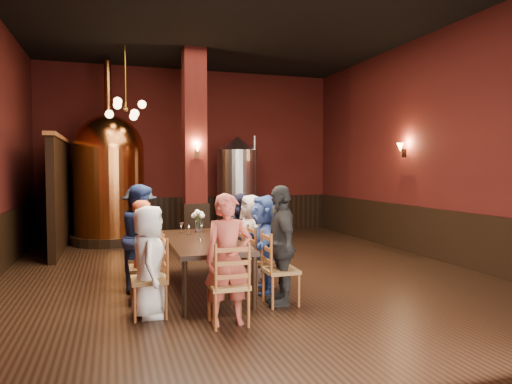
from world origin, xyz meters
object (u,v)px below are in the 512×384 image
object	(u,v)px
copper_kettle	(109,177)
person_1	(145,251)
dining_table	(203,244)
rose_vase	(199,217)
person_0	(149,261)
person_2	(142,237)
steel_vessel	(238,186)

from	to	relation	value
copper_kettle	person_1	bearing A→B (deg)	-84.78
dining_table	rose_vase	distance (m)	0.87
person_0	person_2	distance (m)	1.33
steel_vessel	dining_table	bearing A→B (deg)	-110.50
copper_kettle	person_2	bearing A→B (deg)	-84.02
dining_table	copper_kettle	size ratio (longest dim) A/B	0.55
copper_kettle	rose_vase	distance (m)	4.39
person_0	person_2	bearing A→B (deg)	4.80
person_2	steel_vessel	bearing A→B (deg)	-18.03
person_0	person_1	xyz separation A→B (m)	(0.00, 0.67, 0.01)
person_2	rose_vase	size ratio (longest dim) A/B	4.17
person_0	person_1	world-z (taller)	person_1
person_0	rose_vase	bearing A→B (deg)	-22.58
person_0	person_1	size ratio (longest dim) A/B	0.98
person_0	copper_kettle	world-z (taller)	copper_kettle
person_0	dining_table	bearing A→B (deg)	-35.56
person_0	rose_vase	world-z (taller)	person_0
person_0	steel_vessel	size ratio (longest dim) A/B	0.51
rose_vase	copper_kettle	bearing A→B (deg)	109.00
person_1	steel_vessel	xyz separation A→B (m)	(2.77, 5.47, 0.63)
person_2	steel_vessel	world-z (taller)	steel_vessel
steel_vessel	rose_vase	distance (m)	4.72
person_0	steel_vessel	bearing A→B (deg)	-19.45
person_1	rose_vase	size ratio (longest dim) A/B	3.66
person_2	copper_kettle	bearing A→B (deg)	17.90
dining_table	steel_vessel	xyz separation A→B (m)	(1.92, 5.14, 0.63)
dining_table	rose_vase	xyz separation A→B (m)	(0.09, 0.81, 0.31)
person_2	steel_vessel	distance (m)	5.58
person_0	steel_vessel	world-z (taller)	steel_vessel
dining_table	rose_vase	size ratio (longest dim) A/B	6.41
copper_kettle	rose_vase	world-z (taller)	copper_kettle
dining_table	person_0	bearing A→B (deg)	-130.36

